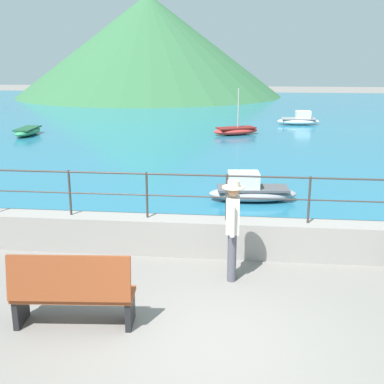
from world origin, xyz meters
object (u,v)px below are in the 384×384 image
(boat_1, at_px, (251,191))
(boat_2, at_px, (236,130))
(bench_main, at_px, (72,291))
(person_walking, at_px, (233,225))
(boat_0, at_px, (299,120))
(boat_4, at_px, (28,131))

(boat_1, relative_size, boat_2, 0.97)
(bench_main, bearing_deg, person_walking, 40.52)
(boat_0, relative_size, boat_1, 0.98)
(person_walking, bearing_deg, boat_2, 91.16)
(bench_main, bearing_deg, boat_0, 76.64)
(boat_0, bearing_deg, boat_1, -99.97)
(boat_1, bearing_deg, bench_main, -110.96)
(bench_main, relative_size, boat_0, 0.75)
(bench_main, distance_m, boat_4, 18.61)
(boat_0, xyz_separation_m, boat_1, (-2.72, -15.50, 0.00))
(boat_0, distance_m, boat_1, 15.74)
(bench_main, xyz_separation_m, person_walking, (2.17, 1.86, 0.42))
(boat_1, bearing_deg, person_walking, -94.20)
(person_walking, distance_m, boat_0, 20.46)
(boat_0, bearing_deg, bench_main, -103.36)
(person_walking, bearing_deg, boat_1, 85.80)
(boat_2, bearing_deg, bench_main, -95.85)
(bench_main, bearing_deg, boat_2, 84.15)
(bench_main, xyz_separation_m, boat_0, (5.24, 22.08, -0.23))
(person_walking, height_order, boat_1, person_walking)
(bench_main, xyz_separation_m, boat_4, (-8.11, 16.74, -0.30))
(person_walking, relative_size, boat_2, 0.71)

